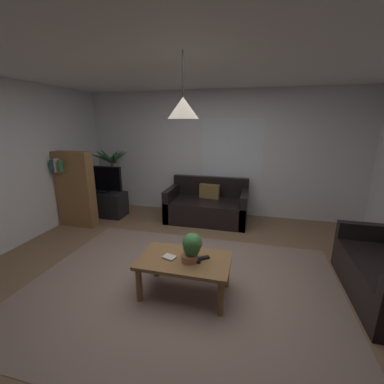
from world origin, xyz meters
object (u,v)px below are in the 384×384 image
potted_plant_on_table (192,247)px  remote_on_table_0 (193,261)px  tv (101,179)px  pendant_lamp (183,108)px  tv_stand (104,204)px  coffee_table (185,265)px  remote_on_table_1 (202,258)px  bookshelf_corner (75,189)px  couch_under_window (207,207)px  book_on_table_0 (169,257)px  potted_palm_corner (113,179)px

potted_plant_on_table → remote_on_table_0: bearing=-46.0°
tv → pendant_lamp: 3.32m
remote_on_table_0 → tv_stand: (-2.44, 2.08, -0.20)m
remote_on_table_0 → coffee_table: bearing=-120.5°
tv_stand → coffee_table: bearing=-41.2°
remote_on_table_1 → tv: size_ratio=0.18×
remote_on_table_0 → bookshelf_corner: size_ratio=0.11×
remote_on_table_0 → pendant_lamp: bearing=-120.5°
tv → remote_on_table_0: bearing=-40.2°
bookshelf_corner → pendant_lamp: pendant_lamp is taller
coffee_table → tv: size_ratio=1.13×
remote_on_table_0 → tv: 3.21m
couch_under_window → tv_stand: 2.16m
tv_stand → tv: (0.00, -0.02, 0.53)m
couch_under_window → remote_on_table_1: 2.29m
book_on_table_0 → remote_on_table_1: book_on_table_0 is taller
bookshelf_corner → pendant_lamp: bearing=-29.9°
coffee_table → tv_stand: 3.10m
potted_plant_on_table → pendant_lamp: pendant_lamp is taller
couch_under_window → remote_on_table_1: (0.38, -2.25, 0.17)m
coffee_table → remote_on_table_0: remote_on_table_0 is taller
book_on_table_0 → tv: 2.99m
tv → pendant_lamp: bearing=-40.9°
potted_plant_on_table → potted_palm_corner: (-2.44, 2.49, 0.09)m
bookshelf_corner → remote_on_table_0: bearing=-29.6°
potted_palm_corner → pendant_lamp: bearing=-46.4°
potted_palm_corner → bookshelf_corner: size_ratio=1.00×
pendant_lamp → tv: bearing=139.1°
coffee_table → pendant_lamp: pendant_lamp is taller
remote_on_table_0 → bookshelf_corner: bookshelf_corner is taller
book_on_table_0 → bookshelf_corner: bearing=147.9°
potted_palm_corner → potted_plant_on_table: bearing=-45.6°
remote_on_table_0 → potted_plant_on_table: potted_plant_on_table is taller
remote_on_table_0 → bookshelf_corner: 3.03m
tv → potted_palm_corner: bearing=92.7°
couch_under_window → bookshelf_corner: bookshelf_corner is taller
potted_plant_on_table → tv_stand: bearing=139.6°
coffee_table → book_on_table_0: 0.19m
coffee_table → book_on_table_0: bearing=-170.7°
potted_plant_on_table → coffee_table: bearing=167.5°
coffee_table → potted_palm_corner: bearing=133.6°
couch_under_window → tv_stand: (-2.14, -0.26, -0.02)m
tv → bookshelf_corner: size_ratio=0.64×
remote_on_table_1 → tv: 3.22m
potted_plant_on_table → bookshelf_corner: (-2.60, 1.47, 0.11)m
potted_plant_on_table → pendant_lamp: 1.43m
couch_under_window → pendant_lamp: bearing=-85.4°
couch_under_window → potted_plant_on_table: (0.27, -2.32, 0.33)m
couch_under_window → tv_stand: couch_under_window is taller
book_on_table_0 → tv: (-2.16, 2.04, 0.34)m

